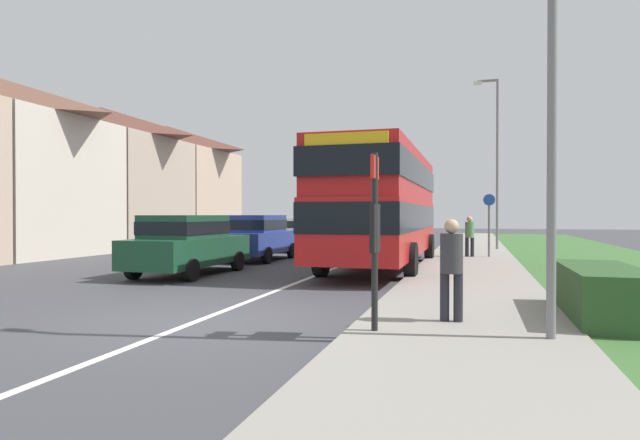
% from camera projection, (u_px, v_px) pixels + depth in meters
% --- Properties ---
extents(ground_plane, '(120.00, 120.00, 0.00)m').
position_uv_depth(ground_plane, '(197.00, 321.00, 8.66)').
color(ground_plane, '#424247').
extents(lane_marking_centre, '(0.14, 60.00, 0.01)m').
position_uv_depth(lane_marking_centre, '(328.00, 271.00, 16.34)').
color(lane_marking_centre, silver).
rests_on(lane_marking_centre, ground_plane).
extents(pavement_near_side, '(3.20, 68.00, 0.12)m').
position_uv_depth(pavement_near_side, '(469.00, 282.00, 13.24)').
color(pavement_near_side, gray).
rests_on(pavement_near_side, ground_plane).
extents(roadside_hedge, '(1.10, 2.97, 0.90)m').
position_uv_depth(roadside_hedge, '(602.00, 295.00, 8.49)').
color(roadside_hedge, '#2D5128').
rests_on(roadside_hedge, ground_plane).
extents(double_decker_bus, '(2.80, 10.32, 3.70)m').
position_uv_depth(double_decker_bus, '(382.00, 202.00, 17.23)').
color(double_decker_bus, red).
rests_on(double_decker_bus, ground_plane).
extents(parked_car_dark_green, '(1.93, 4.55, 1.72)m').
position_uv_depth(parked_car_dark_green, '(188.00, 242.00, 15.26)').
color(parked_car_dark_green, '#19472D').
rests_on(parked_car_dark_green, ground_plane).
extents(parked_car_blue, '(1.93, 4.26, 1.71)m').
position_uv_depth(parked_car_blue, '(258.00, 236.00, 20.17)').
color(parked_car_blue, navy).
rests_on(parked_car_blue, ground_plane).
extents(parked_car_white, '(2.00, 4.32, 1.59)m').
position_uv_depth(parked_car_white, '(303.00, 232.00, 25.60)').
color(parked_car_white, silver).
rests_on(parked_car_white, ground_plane).
extents(pedestrian_at_stop, '(0.34, 0.34, 1.67)m').
position_uv_depth(pedestrian_at_stop, '(451.00, 265.00, 8.06)').
color(pedestrian_at_stop, '#23232D').
rests_on(pedestrian_at_stop, ground_plane).
extents(pedestrian_walking_away, '(0.34, 0.34, 1.67)m').
position_uv_depth(pedestrian_walking_away, '(470.00, 234.00, 20.41)').
color(pedestrian_walking_away, '#23232D').
rests_on(pedestrian_walking_away, ground_plane).
extents(bus_stop_sign, '(0.09, 0.52, 2.60)m').
position_uv_depth(bus_stop_sign, '(375.00, 229.00, 7.41)').
color(bus_stop_sign, black).
rests_on(bus_stop_sign, ground_plane).
extents(cycle_route_sign, '(0.44, 0.08, 2.52)m').
position_uv_depth(cycle_route_sign, '(489.00, 223.00, 20.38)').
color(cycle_route_sign, slate).
rests_on(cycle_route_sign, ground_plane).
extents(street_lamp_near, '(1.14, 0.20, 7.46)m').
position_uv_depth(street_lamp_near, '(544.00, 20.00, 6.93)').
color(street_lamp_near, slate).
rests_on(street_lamp_near, ground_plane).
extents(street_lamp_mid, '(1.14, 0.20, 8.08)m').
position_uv_depth(street_lamp_mid, '(495.00, 154.00, 24.93)').
color(street_lamp_mid, slate).
rests_on(street_lamp_mid, ground_plane).
extents(house_terrace_far_side, '(7.93, 25.11, 7.54)m').
position_uv_depth(house_terrace_far_side, '(57.00, 172.00, 25.70)').
color(house_terrace_far_side, '#C1A88E').
rests_on(house_terrace_far_side, ground_plane).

